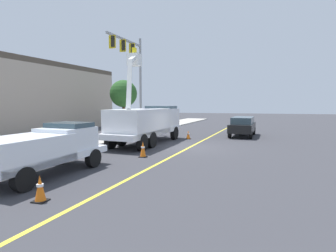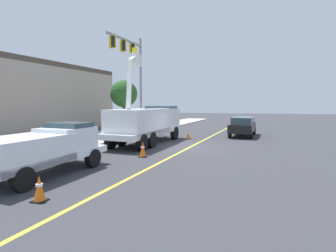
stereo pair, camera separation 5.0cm
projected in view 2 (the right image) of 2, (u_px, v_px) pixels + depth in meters
ground at (190, 147)px, 17.95m from camera, size 120.00×120.00×0.00m
sidewalk_far_side at (93, 140)px, 20.86m from camera, size 59.99×10.99×0.12m
lane_centre_stripe at (190, 147)px, 17.95m from camera, size 49.64×6.34×0.01m
utility_bucket_truck at (147, 121)px, 19.55m from camera, size 8.45×3.54×7.11m
service_pickup_truck at (44, 148)px, 10.91m from camera, size 5.82×2.78×2.06m
passing_minivan at (243, 125)px, 23.80m from camera, size 5.00×2.48×1.69m
traffic_cone_leading at (39, 188)px, 8.05m from camera, size 0.40×0.40×0.81m
traffic_cone_mid_front at (143, 149)px, 14.65m from camera, size 0.40×0.40×0.87m
traffic_cone_mid_rear at (188, 135)px, 21.92m from camera, size 0.40×0.40×0.70m
traffic_signal_mast at (132, 65)px, 24.05m from camera, size 5.55×0.98×8.96m
commercial_building_backdrop at (30, 98)px, 28.01m from camera, size 19.35×10.10×6.93m
street_tree_right at (124, 94)px, 28.55m from camera, size 2.88×2.88×5.35m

